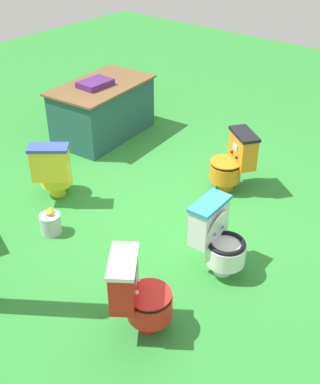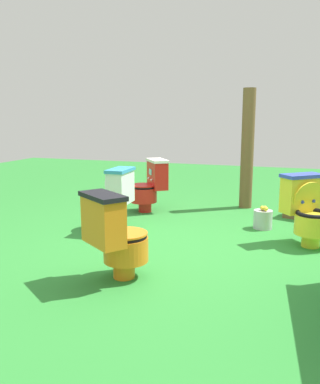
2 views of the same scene
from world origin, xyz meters
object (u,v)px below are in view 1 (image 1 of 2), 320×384
object	(u,v)px
toilet_yellow	(53,170)
vendor_table	(103,110)
toilet_orange	(233,161)
toilet_white	(218,238)
toilet_red	(138,294)
lemon_bucket	(51,223)

from	to	relation	value
toilet_yellow	vendor_table	bearing A→B (deg)	75.91
toilet_orange	toilet_yellow	xyz separation A→B (m)	(-1.46, 1.47, 0.00)
toilet_yellow	toilet_white	size ratio (longest dim) A/B	1.00
toilet_orange	toilet_white	bearing A→B (deg)	152.34
toilet_red	lemon_bucket	xyz separation A→B (m)	(0.38, 1.57, -0.25)
toilet_yellow	toilet_red	xyz separation A→B (m)	(-0.86, -2.05, -0.00)
toilet_yellow	lemon_bucket	distance (m)	0.72
toilet_orange	toilet_white	world-z (taller)	same
toilet_white	lemon_bucket	xyz separation A→B (m)	(-0.62, 1.66, -0.26)
toilet_orange	toilet_yellow	world-z (taller)	same
toilet_orange	lemon_bucket	distance (m)	2.20
toilet_white	vendor_table	distance (m)	3.20
toilet_red	toilet_orange	bearing A→B (deg)	157.50
vendor_table	lemon_bucket	size ratio (longest dim) A/B	5.57
toilet_orange	toilet_yellow	distance (m)	2.07
vendor_table	toilet_orange	bearing A→B (deg)	-91.83
vendor_table	lemon_bucket	xyz separation A→B (m)	(-2.01, -1.22, -0.28)
toilet_yellow	vendor_table	distance (m)	1.70
lemon_bucket	toilet_yellow	bearing A→B (deg)	44.80
toilet_yellow	vendor_table	world-z (taller)	vendor_table
lemon_bucket	vendor_table	bearing A→B (deg)	31.18
toilet_yellow	lemon_bucket	xyz separation A→B (m)	(-0.48, -0.48, -0.26)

